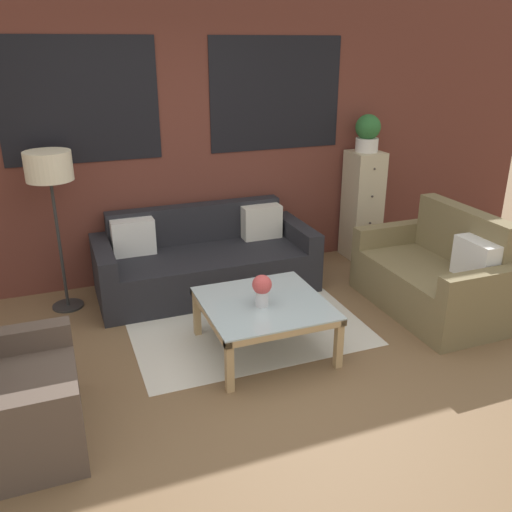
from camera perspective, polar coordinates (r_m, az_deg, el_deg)
The scene contains 11 objects.
ground_plane at distance 3.84m, azimuth 2.72°, elevation -14.96°, with size 16.00×16.00×0.00m, color brown.
wall_back_brick at distance 5.48m, azimuth -7.49°, elevation 12.17°, with size 8.40×0.09×2.80m.
rug at distance 4.85m, azimuth -1.68°, elevation -6.50°, with size 1.95×1.74×0.00m.
couch_dark at distance 5.33m, azimuth -5.36°, elevation -0.65°, with size 2.08×0.88×0.78m.
settee_vintage at distance 5.15m, azimuth 18.34°, elevation -2.14°, with size 0.80×1.41×0.92m.
armchair_corner at distance 3.66m, azimuth -25.15°, elevation -14.01°, with size 0.80×0.95×0.84m.
coffee_table at distance 4.21m, azimuth 0.85°, elevation -5.59°, with size 0.93×0.93×0.42m.
floor_lamp at distance 4.94m, azimuth -20.91°, elevation 8.09°, with size 0.39×0.39×1.44m.
drawer_cabinet at distance 6.16m, azimuth 11.12°, elevation 5.25°, with size 0.34×0.38×1.20m.
potted_plant at distance 5.99m, azimuth 11.67°, elevation 12.62°, with size 0.27×0.27×0.39m.
flower_vase at distance 4.07m, azimuth 0.63°, elevation -3.42°, with size 0.15×0.15×0.25m.
Camera 1 is at (-1.27, -2.82, 2.28)m, focal length 38.00 mm.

